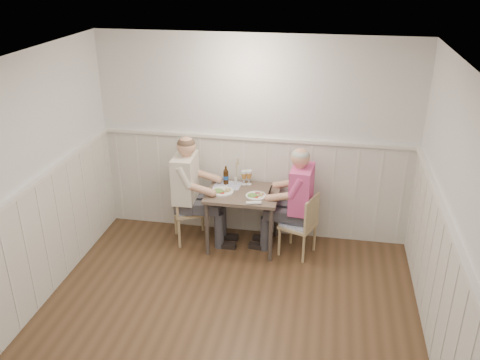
{
  "coord_description": "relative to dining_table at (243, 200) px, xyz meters",
  "views": [
    {
      "loc": [
        0.9,
        -3.71,
        3.43
      ],
      "look_at": [
        -0.08,
        1.64,
        1.0
      ],
      "focal_mm": 38.0,
      "sensor_mm": 36.0,
      "label": 1
    }
  ],
  "objects": [
    {
      "name": "rolled_napkin",
      "position": [
        0.18,
        -0.31,
        0.12
      ],
      "size": [
        0.18,
        0.08,
        0.04
      ],
      "color": "white",
      "rests_on": "dining_table"
    },
    {
      "name": "chair_left",
      "position": [
        -0.74,
        0.0,
        -0.16
      ],
      "size": [
        0.55,
        0.55,
        0.89
      ],
      "color": "tan",
      "rests_on": "ground"
    },
    {
      "name": "chair_right",
      "position": [
        0.74,
        -0.08,
        -0.21
      ],
      "size": [
        0.49,
        0.49,
        0.81
      ],
      "color": "tan",
      "rests_on": "ground"
    },
    {
      "name": "plate_diner",
      "position": [
        -0.26,
        -0.06,
        0.13
      ],
      "size": [
        0.28,
        0.28,
        0.07
      ],
      "color": "white",
      "rests_on": "dining_table"
    },
    {
      "name": "diner_cream",
      "position": [
        -0.68,
        -0.02,
        -0.04
      ],
      "size": [
        0.68,
        0.47,
        1.46
      ],
      "color": "#3F3F47",
      "rests_on": "ground"
    },
    {
      "name": "man_in_pink",
      "position": [
        0.67,
        0.0,
        -0.06
      ],
      "size": [
        0.67,
        0.47,
        1.39
      ],
      "color": "#3F3F47",
      "rests_on": "ground"
    },
    {
      "name": "dining_table",
      "position": [
        0.0,
        0.0,
        0.0
      ],
      "size": [
        0.88,
        0.7,
        0.75
      ],
      "color": "brown",
      "rests_on": "ground"
    },
    {
      "name": "beer_bottle",
      "position": [
        -0.25,
        0.19,
        0.21
      ],
      "size": [
        0.07,
        0.07,
        0.24
      ],
      "color": "black",
      "rests_on": "dining_table"
    },
    {
      "name": "beer_glass_b",
      "position": [
        -0.03,
        0.22,
        0.23
      ],
      "size": [
        0.08,
        0.08,
        0.19
      ],
      "color": "silver",
      "rests_on": "dining_table"
    },
    {
      "name": "beer_glass_a",
      "position": [
        0.04,
        0.24,
        0.23
      ],
      "size": [
        0.08,
        0.08,
        0.19
      ],
      "color": "silver",
      "rests_on": "dining_table"
    },
    {
      "name": "wainscot",
      "position": [
        0.08,
        -1.15,
        0.04
      ],
      "size": [
        4.0,
        4.49,
        1.34
      ],
      "color": "silver",
      "rests_on": "ground"
    },
    {
      "name": "ground_plane",
      "position": [
        0.08,
        -1.84,
        -0.65
      ],
      "size": [
        4.5,
        4.5,
        0.0
      ],
      "primitive_type": "plane",
      "color": "#48321E"
    },
    {
      "name": "grass_vase",
      "position": [
        -0.13,
        0.24,
        0.27
      ],
      "size": [
        0.04,
        0.04,
        0.37
      ],
      "color": "silver",
      "rests_on": "dining_table"
    },
    {
      "name": "room_shell",
      "position": [
        0.08,
        -1.84,
        0.87
      ],
      "size": [
        4.04,
        4.54,
        2.6
      ],
      "color": "silver",
      "rests_on": "ground"
    },
    {
      "name": "plate_man",
      "position": [
        0.17,
        -0.1,
        0.12
      ],
      "size": [
        0.25,
        0.25,
        0.06
      ],
      "color": "white",
      "rests_on": "dining_table"
    },
    {
      "name": "gingham_mat",
      "position": [
        -0.23,
        0.16,
        0.11
      ],
      "size": [
        0.35,
        0.28,
        0.01
      ],
      "color": "#57699D",
      "rests_on": "dining_table"
    }
  ]
}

